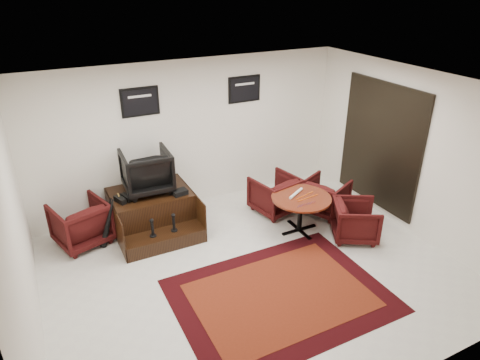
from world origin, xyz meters
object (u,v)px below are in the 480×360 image
shine_podium (153,213)px  armchair_side (80,221)px  table_chair_window (326,195)px  meeting_table (301,201)px  table_chair_back (275,192)px  table_chair_corner (356,219)px  shine_chair (146,169)px

shine_podium → armchair_side: bearing=174.3°
armchair_side → table_chair_window: size_ratio=1.11×
armchair_side → meeting_table: (3.47, -1.33, 0.17)m
shine_podium → table_chair_back: bearing=-10.3°
shine_podium → table_chair_corner: bearing=-31.2°
meeting_table → table_chair_window: table_chair_window is taller
shine_chair → table_chair_corner: (3.00, -1.96, -0.74)m
shine_podium → table_chair_window: 3.20m
table_chair_window → table_chair_corner: table_chair_window is taller
shine_podium → armchair_side: 1.20m
meeting_table → table_chair_window: (0.80, 0.34, -0.21)m
shine_chair → table_chair_back: shine_chair is taller
armchair_side → table_chair_back: (3.44, -0.53, -0.02)m
shine_chair → table_chair_window: (3.08, -1.02, -0.74)m
shine_podium → table_chair_window: (3.08, -0.88, 0.05)m
meeting_table → armchair_side: bearing=159.0°
shine_podium → meeting_table: 2.60m
shine_chair → table_chair_back: bearing=168.8°
shine_chair → meeting_table: bearing=151.8°
table_chair_window → table_chair_corner: bearing=150.1°
shine_podium → shine_chair: size_ratio=1.73×
shine_chair → table_chair_back: (2.25, -0.55, -0.72)m
table_chair_window → table_chair_corner: size_ratio=1.02×
table_chair_window → armchair_side: bearing=51.8°
shine_chair → table_chair_corner: 3.66m
shine_podium → meeting_table: bearing=-28.0°
meeting_table → table_chair_back: 0.83m
table_chair_back → table_chair_window: bearing=139.4°
table_chair_window → shine_podium: bearing=49.0°
table_chair_back → table_chair_corner: table_chair_back is taller
armchair_side → meeting_table: size_ratio=0.81×
meeting_table → table_chair_corner: 0.96m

